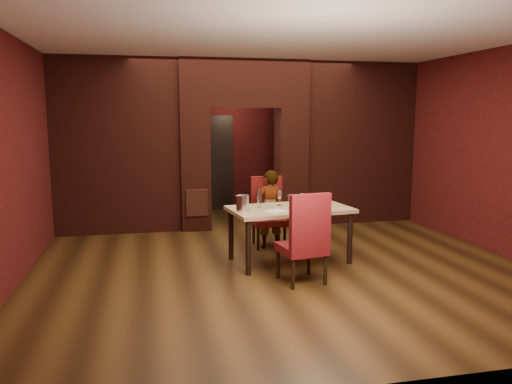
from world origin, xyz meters
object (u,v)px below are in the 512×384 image
Objects in this scene: dining_table at (289,235)px; wine_glass_b at (290,201)px; chair_far at (269,212)px; wine_bucket at (243,203)px; wine_glass_c at (302,201)px; water_bottle at (259,198)px; chair_near at (302,237)px; potted_plant at (302,231)px; person_seated at (270,209)px; wine_glass_a at (279,198)px.

dining_table is 8.92× the size of wine_glass_b.
wine_bucket is at bearing -119.38° from chair_far.
water_bottle is (-0.60, 0.20, 0.03)m from wine_glass_c.
chair_near is 3.06× the size of potted_plant.
person_seated reaches higher than wine_glass_b.
chair_near is at bearing -107.85° from potted_plant.
chair_far is at bearing 88.38° from dining_table.
dining_table is at bearing -105.70° from chair_near.
water_bottle is (-0.43, 0.13, 0.04)m from wine_glass_b.
wine_glass_b is 0.70× the size of water_bottle.
water_bottle is at bearing -110.53° from chair_far.
chair_near is 0.93× the size of person_seated.
wine_bucket is at bearing -61.74° from chair_near.
wine_glass_a is at bearing 130.55° from wine_glass_c.
wine_bucket reaches higher than potted_plant.
wine_glass_a reaches higher than potted_plant.
chair_near is 0.92m from wine_glass_c.
dining_table is 7.99× the size of wine_glass_a.
person_seated reaches higher than potted_plant.
wine_glass_a reaches higher than wine_glass_b.
wine_glass_c is at bearing -117.12° from chair_near.
wine_glass_a is (-0.10, 0.21, 0.52)m from dining_table.
person_seated is at bearing 89.37° from wine_glass_a.
wine_glass_c is (0.27, 0.82, 0.32)m from chair_near.
chair_near is at bearing -90.08° from wine_glass_a.
chair_near is at bearing 83.85° from person_seated.
wine_glass_c is at bearing -18.41° from water_bottle.
potted_plant is (0.65, 2.01, -0.40)m from chair_near.
chair_far is 5.13× the size of wine_bucket.
chair_far reaches higher than wine_glass_c.
potted_plant is at bearing 17.94° from chair_far.
wine_glass_a is 1.03× the size of wine_glass_c.
potted_plant is (0.63, 0.17, -0.38)m from chair_far.
chair_near is (-0.11, -0.93, 0.19)m from dining_table.
chair_near is at bearing -52.56° from wine_bucket.
person_seated is 4.57× the size of water_bottle.
water_bottle is (-0.34, -0.11, 0.03)m from wine_glass_a.
potted_plant is at bearing 45.24° from water_bottle.
wine_glass_b is at bearing -105.38° from chair_near.
dining_table is 1.52× the size of chair_far.
dining_table is at bearing 147.12° from wine_glass_c.
chair_far is (-0.09, 0.91, 0.17)m from dining_table.
wine_glass_b is 0.50× the size of potted_plant.
dining_table is 0.71m from water_bottle.
chair_far is at bearing -99.59° from chair_near.
person_seated is (0.01, 1.76, 0.04)m from chair_near.
chair_near reaches higher than dining_table.
wine_glass_c is at bearing -21.11° from wine_glass_b.
chair_far is 0.79m from wine_glass_a.
wine_glass_a is (0.00, 1.13, 0.33)m from chair_near.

